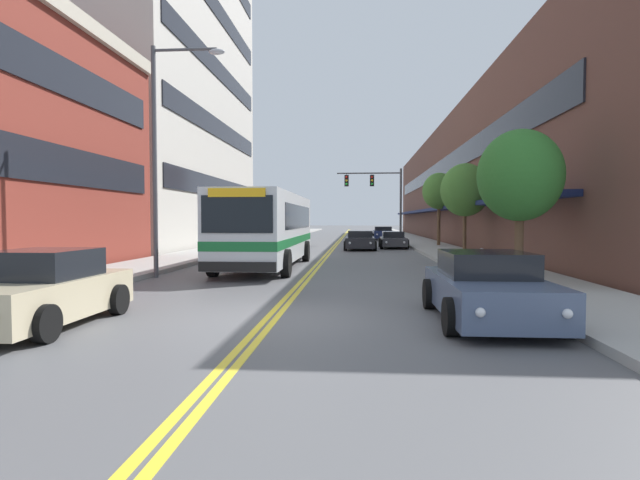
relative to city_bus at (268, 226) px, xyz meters
name	(u,v)px	position (x,y,z in m)	size (l,w,h in m)	color
ground_plane	(339,241)	(2.07, 26.02, -1.75)	(240.00, 240.00, 0.00)	#565659
sidewalk_left	(265,240)	(-5.04, 26.02, -1.67)	(3.22, 106.00, 0.17)	#9E9B96
sidewalk_right	(415,240)	(9.18, 26.02, -1.67)	(3.22, 106.00, 0.17)	#9E9B96
centre_line	(339,241)	(2.07, 26.02, -1.75)	(0.34, 106.00, 0.01)	yellow
office_tower_left	(143,43)	(-12.90, 16.99, 14.02)	(12.08, 24.64, 31.53)	#BCB7AD
storefront_row_right	(480,185)	(15.02, 26.02, 3.47)	(9.10, 68.00, 10.44)	brown
city_bus	(268,226)	(0.00, 0.00, 0.00)	(2.93, 10.99, 3.09)	silver
car_beige_parked_left_near	(41,291)	(-2.21, -12.11, -1.08)	(2.05, 4.17, 1.46)	#BCAD89
car_white_parked_left_mid	(263,242)	(-2.18, 10.13, -1.17)	(2.08, 4.22, 1.27)	white
car_slate_blue_parked_right_foreground	(487,289)	(6.44, -10.98, -1.10)	(2.16, 4.48, 1.39)	#475675
car_dark_grey_parked_right_mid	(393,240)	(6.34, 14.64, -1.19)	(1.97, 4.28, 1.18)	#38383D
car_navy_parked_right_far	(383,233)	(6.35, 29.55, -1.11)	(2.20, 4.70, 1.32)	#19234C
car_charcoal_moving_lead	(360,241)	(3.98, 12.64, -1.15)	(2.14, 4.44, 1.27)	#232328
traffic_signal_mast	(378,191)	(5.48, 19.51, 2.60)	(5.23, 0.38, 6.14)	#47474C
street_lamp_left_near	(165,140)	(-2.87, -4.21, 3.05)	(2.60, 0.28, 8.03)	#47474C
street_tree_right_near	(520,176)	(8.69, -5.75, 1.60)	(2.50, 2.50, 4.57)	brown
street_tree_right_mid	(465,190)	(9.63, 6.46, 1.88)	(2.61, 2.61, 4.91)	brown
street_tree_right_far	(439,191)	(9.72, 15.84, 2.34)	(2.42, 2.42, 5.28)	brown
fire_hydrant	(481,262)	(8.01, -4.00, -1.13)	(0.28, 0.20, 0.90)	#B7B7BC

